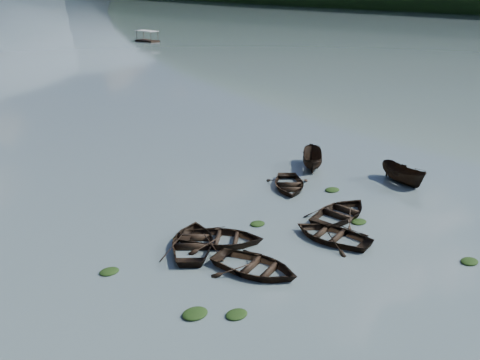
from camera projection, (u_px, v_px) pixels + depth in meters
ground_plane at (384, 283)px, 27.05m from camera, size 2400.00×2400.00×0.00m
rowboat_0 at (255, 272)px, 28.08m from camera, size 5.03×5.81×1.01m
rowboat_1 at (194, 247)px, 30.64m from camera, size 5.93×6.22×1.05m
rowboat_3 at (332, 239)px, 31.58m from camera, size 4.59×5.49×0.98m
rowboat_4 at (341, 217)px, 34.56m from camera, size 5.55×4.38×1.04m
rowboat_5 at (402, 183)px, 40.40m from camera, size 2.25×4.42×1.63m
rowboat_6 at (222, 243)px, 31.12m from camera, size 5.88×5.85×1.00m
rowboat_7 at (289, 188)px, 39.38m from camera, size 5.40×5.65×0.95m
rowboat_8 at (312, 167)px, 43.73m from camera, size 4.09×4.19×1.64m
weed_clump_0 at (195, 315)px, 24.43m from camera, size 1.24×1.02×0.27m
weed_clump_1 at (237, 315)px, 24.40m from camera, size 1.08×0.86×0.24m
weed_clump_2 at (469, 262)px, 29.00m from camera, size 1.06×0.85×0.23m
weed_clump_3 at (257, 224)px, 33.49m from camera, size 1.00×0.84×0.22m
weed_clump_4 at (359, 222)px, 33.77m from camera, size 1.07×0.85×0.22m
weed_clump_5 at (109, 272)px, 28.00m from camera, size 1.05×0.85×0.22m
weed_clump_6 at (180, 238)px, 31.69m from camera, size 0.96×0.80×0.20m
weed_clump_7 at (332, 191)px, 38.88m from camera, size 1.13×0.91×0.25m
pontoon_right at (148, 42)px, 133.70m from camera, size 3.77×6.95×2.53m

